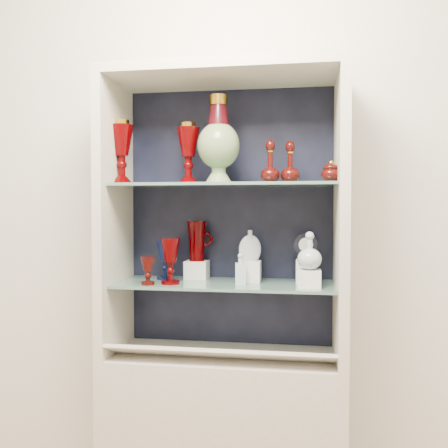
% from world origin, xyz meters
% --- Properties ---
extents(wall_back, '(3.50, 0.02, 2.80)m').
position_xyz_m(wall_back, '(0.00, 1.75, 1.40)').
color(wall_back, white).
rests_on(wall_back, ground).
extents(cabinet_base, '(1.00, 0.40, 0.75)m').
position_xyz_m(cabinet_base, '(0.00, 1.53, 0.38)').
color(cabinet_base, beige).
rests_on(cabinet_base, ground).
extents(cabinet_back_panel, '(0.98, 0.02, 1.15)m').
position_xyz_m(cabinet_back_panel, '(0.00, 1.72, 1.32)').
color(cabinet_back_panel, black).
rests_on(cabinet_back_panel, cabinet_base).
extents(cabinet_side_left, '(0.04, 0.40, 1.15)m').
position_xyz_m(cabinet_side_left, '(-0.48, 1.53, 1.32)').
color(cabinet_side_left, beige).
rests_on(cabinet_side_left, cabinet_base).
extents(cabinet_side_right, '(0.04, 0.40, 1.15)m').
position_xyz_m(cabinet_side_right, '(0.48, 1.53, 1.32)').
color(cabinet_side_right, beige).
rests_on(cabinet_side_right, cabinet_base).
extents(cabinet_top_cap, '(1.00, 0.40, 0.04)m').
position_xyz_m(cabinet_top_cap, '(0.00, 1.53, 1.92)').
color(cabinet_top_cap, beige).
rests_on(cabinet_top_cap, cabinet_side_left).
extents(shelf_lower, '(0.92, 0.34, 0.01)m').
position_xyz_m(shelf_lower, '(0.00, 1.55, 1.04)').
color(shelf_lower, slate).
rests_on(shelf_lower, cabinet_side_left).
extents(shelf_upper, '(0.92, 0.34, 0.01)m').
position_xyz_m(shelf_upper, '(0.00, 1.55, 1.46)').
color(shelf_upper, slate).
rests_on(shelf_upper, cabinet_side_left).
extents(label_ledge, '(0.92, 0.17, 0.09)m').
position_xyz_m(label_ledge, '(0.00, 1.42, 0.78)').
color(label_ledge, beige).
rests_on(label_ledge, cabinet_base).
extents(label_card_0, '(0.10, 0.06, 0.03)m').
position_xyz_m(label_card_0, '(0.32, 1.42, 0.80)').
color(label_card_0, white).
rests_on(label_card_0, label_ledge).
extents(label_card_1, '(0.10, 0.06, 0.03)m').
position_xyz_m(label_card_1, '(-0.24, 1.42, 0.80)').
color(label_card_1, white).
rests_on(label_card_1, label_ledge).
extents(label_card_2, '(0.10, 0.06, 0.03)m').
position_xyz_m(label_card_2, '(0.04, 1.42, 0.80)').
color(label_card_2, white).
rests_on(label_card_2, label_ledge).
extents(label_card_3, '(0.10, 0.06, 0.03)m').
position_xyz_m(label_card_3, '(-0.22, 1.42, 0.80)').
color(label_card_3, white).
rests_on(label_card_3, label_ledge).
extents(pedestal_lamp_left, '(0.13, 0.13, 0.27)m').
position_xyz_m(pedestal_lamp_left, '(-0.44, 1.51, 1.61)').
color(pedestal_lamp_left, '#490000').
rests_on(pedestal_lamp_left, shelf_upper).
extents(pedestal_lamp_right, '(0.13, 0.13, 0.26)m').
position_xyz_m(pedestal_lamp_right, '(-0.16, 1.54, 1.60)').
color(pedestal_lamp_right, '#490000').
rests_on(pedestal_lamp_right, shelf_upper).
extents(enamel_urn, '(0.22, 0.22, 0.36)m').
position_xyz_m(enamel_urn, '(-0.02, 1.50, 1.65)').
color(enamel_urn, '#084E15').
rests_on(enamel_urn, shelf_upper).
extents(ruby_decanter_a, '(0.10, 0.10, 0.20)m').
position_xyz_m(ruby_decanter_a, '(0.19, 1.53, 1.57)').
color(ruby_decanter_a, '#410B08').
rests_on(ruby_decanter_a, shelf_upper).
extents(ruby_decanter_b, '(0.08, 0.08, 0.19)m').
position_xyz_m(ruby_decanter_b, '(0.27, 1.55, 1.56)').
color(ruby_decanter_b, '#410B08').
rests_on(ruby_decanter_b, shelf_upper).
extents(lidded_bowl, '(0.10, 0.10, 0.09)m').
position_xyz_m(lidded_bowl, '(0.44, 1.48, 1.51)').
color(lidded_bowl, '#410B08').
rests_on(lidded_bowl, shelf_upper).
extents(cobalt_goblet, '(0.08, 0.08, 0.17)m').
position_xyz_m(cobalt_goblet, '(-0.28, 1.60, 1.14)').
color(cobalt_goblet, '#09103C').
rests_on(cobalt_goblet, shelf_lower).
extents(ruby_goblet_tall, '(0.09, 0.09, 0.19)m').
position_xyz_m(ruby_goblet_tall, '(-0.22, 1.48, 1.15)').
color(ruby_goblet_tall, '#490000').
rests_on(ruby_goblet_tall, shelf_lower).
extents(ruby_goblet_small, '(0.06, 0.06, 0.12)m').
position_xyz_m(ruby_goblet_small, '(-0.30, 1.44, 1.11)').
color(ruby_goblet_small, '#410B08').
rests_on(ruby_goblet_small, shelf_lower).
extents(riser_ruby_pitcher, '(0.10, 0.10, 0.08)m').
position_xyz_m(riser_ruby_pitcher, '(-0.14, 1.64, 1.09)').
color(riser_ruby_pitcher, silver).
rests_on(riser_ruby_pitcher, shelf_lower).
extents(ruby_pitcher, '(0.13, 0.09, 0.18)m').
position_xyz_m(ruby_pitcher, '(-0.14, 1.64, 1.22)').
color(ruby_pitcher, '#490000').
rests_on(ruby_pitcher, riser_ruby_pitcher).
extents(clear_square_bottle, '(0.05, 0.05, 0.13)m').
position_xyz_m(clear_square_bottle, '(0.07, 1.52, 1.11)').
color(clear_square_bottle, '#A8C0C6').
rests_on(clear_square_bottle, shelf_lower).
extents(riser_flat_flask, '(0.09, 0.09, 0.09)m').
position_xyz_m(riser_flat_flask, '(0.10, 1.59, 1.09)').
color(riser_flat_flask, silver).
rests_on(riser_flat_flask, shelf_lower).
extents(flat_flask, '(0.11, 0.07, 0.14)m').
position_xyz_m(flat_flask, '(0.10, 1.59, 1.21)').
color(flat_flask, silver).
rests_on(flat_flask, riser_flat_flask).
extents(riser_clear_round_decanter, '(0.09, 0.09, 0.07)m').
position_xyz_m(riser_clear_round_decanter, '(0.35, 1.48, 1.08)').
color(riser_clear_round_decanter, silver).
rests_on(riser_clear_round_decanter, shelf_lower).
extents(clear_round_decanter, '(0.12, 0.12, 0.15)m').
position_xyz_m(clear_round_decanter, '(0.35, 1.48, 1.19)').
color(clear_round_decanter, '#A8C0C6').
rests_on(clear_round_decanter, riser_clear_round_decanter).
extents(riser_cameo_medallion, '(0.08, 0.08, 0.10)m').
position_xyz_m(riser_cameo_medallion, '(0.34, 1.58, 1.10)').
color(riser_cameo_medallion, silver).
rests_on(riser_cameo_medallion, shelf_lower).
extents(cameo_medallion, '(0.10, 0.04, 0.12)m').
position_xyz_m(cameo_medallion, '(0.34, 1.58, 1.21)').
color(cameo_medallion, black).
rests_on(cameo_medallion, riser_cameo_medallion).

